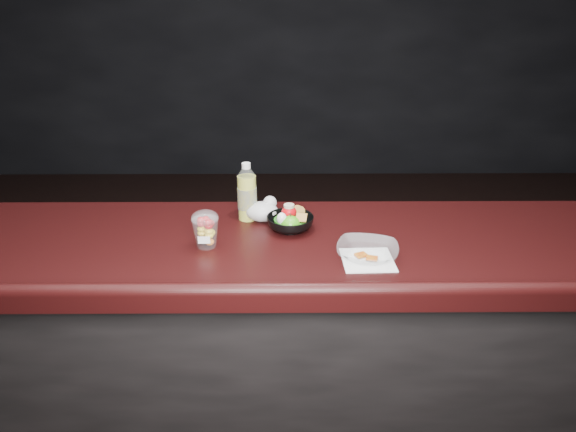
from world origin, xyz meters
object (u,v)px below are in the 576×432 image
object	(u,v)px
fruit_cup	(206,228)
lemonade_bottle	(247,196)
snack_bowl	(290,222)
green_apple	(290,225)
takeout_bowl	(367,253)

from	to	relation	value
fruit_cup	lemonade_bottle	bearing A→B (deg)	61.62
snack_bowl	lemonade_bottle	bearing A→B (deg)	147.76
lemonade_bottle	green_apple	xyz separation A→B (m)	(0.16, -0.13, -0.06)
lemonade_bottle	green_apple	world-z (taller)	lemonade_bottle
fruit_cup	snack_bowl	bearing A→B (deg)	24.73
green_apple	lemonade_bottle	bearing A→B (deg)	140.57
green_apple	takeout_bowl	size ratio (longest dim) A/B	0.32
takeout_bowl	snack_bowl	bearing A→B (deg)	137.24
fruit_cup	snack_bowl	distance (m)	0.31
lemonade_bottle	fruit_cup	world-z (taller)	lemonade_bottle
fruit_cup	snack_bowl	xyz separation A→B (m)	(0.28, 0.13, -0.03)
lemonade_bottle	fruit_cup	distance (m)	0.26
snack_bowl	fruit_cup	bearing A→B (deg)	-155.27
lemonade_bottle	green_apple	distance (m)	0.21
green_apple	takeout_bowl	bearing A→B (deg)	-38.69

